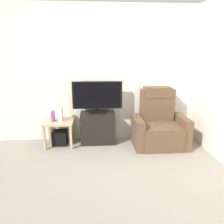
% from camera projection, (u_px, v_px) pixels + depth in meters
% --- Properties ---
extents(ground_plane, '(6.40, 6.40, 0.00)m').
position_uv_depth(ground_plane, '(105.00, 162.00, 3.44)').
color(ground_plane, gray).
extents(wall_back, '(6.40, 0.06, 2.60)m').
position_uv_depth(wall_back, '(102.00, 75.00, 4.22)').
color(wall_back, silver).
rests_on(wall_back, ground).
extents(tv_stand, '(0.65, 0.41, 0.60)m').
position_uv_depth(tv_stand, '(98.00, 128.00, 4.20)').
color(tv_stand, black).
rests_on(tv_stand, ground).
extents(television, '(0.94, 0.20, 0.60)m').
position_uv_depth(television, '(97.00, 96.00, 4.07)').
color(television, black).
rests_on(television, tv_stand).
extents(recliner_armchair, '(0.98, 0.78, 1.08)m').
position_uv_depth(recliner_armchair, '(159.00, 126.00, 4.07)').
color(recliner_armchair, brown).
rests_on(recliner_armchair, ground).
extents(side_table, '(0.54, 0.54, 0.47)m').
position_uv_depth(side_table, '(59.00, 124.00, 4.07)').
color(side_table, tan).
rests_on(side_table, ground).
extents(subwoofer_box, '(0.27, 0.27, 0.27)m').
position_uv_depth(subwoofer_box, '(60.00, 138.00, 4.13)').
color(subwoofer_box, black).
rests_on(subwoofer_box, ground).
extents(book_upright, '(0.04, 0.14, 0.20)m').
position_uv_depth(book_upright, '(53.00, 116.00, 4.00)').
color(book_upright, purple).
rests_on(book_upright, side_table).
extents(game_console, '(0.07, 0.20, 0.25)m').
position_uv_depth(game_console, '(60.00, 114.00, 4.03)').
color(game_console, white).
rests_on(game_console, side_table).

